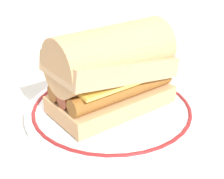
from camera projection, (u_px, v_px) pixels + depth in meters
The scene contains 3 objects.
ground_plane at pixel (129, 111), 0.54m from camera, with size 1.50×1.50×0.00m, color beige.
plate at pixel (112, 110), 0.53m from camera, with size 0.27×0.27×0.01m.
sausage_sandwich at pixel (112, 69), 0.49m from camera, with size 0.21×0.15×0.13m.
Camera 1 is at (-0.18, -0.43, 0.27)m, focal length 52.94 mm.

